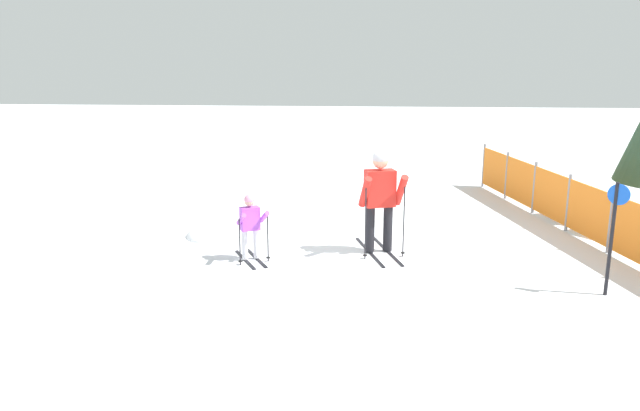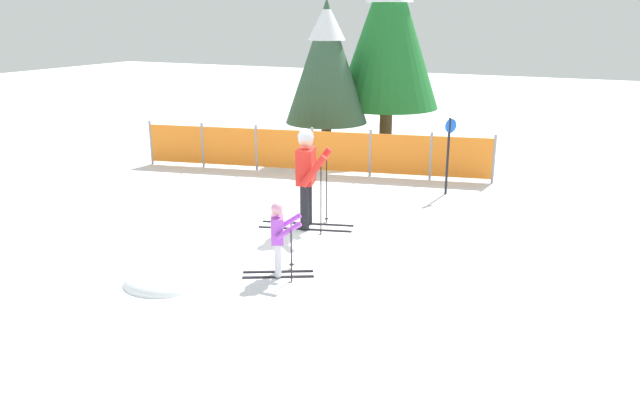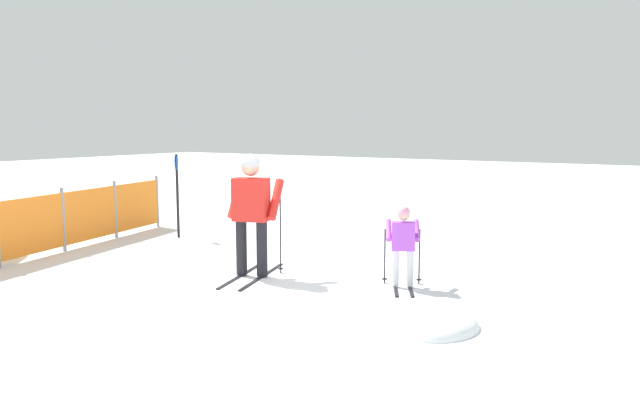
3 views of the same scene
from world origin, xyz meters
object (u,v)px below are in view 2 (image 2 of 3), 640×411
(safety_fence, at_px, (312,150))
(conifer_near, at_px, (389,27))
(trail_marker, at_px, (449,148))
(skier_child, at_px, (279,233))
(skier_adult, at_px, (307,170))
(conifer_far, at_px, (327,60))

(safety_fence, height_order, conifer_near, conifer_near)
(trail_marker, bearing_deg, skier_child, -102.11)
(skier_adult, xyz_separation_m, trail_marker, (1.65, 3.06, -0.05))
(conifer_near, bearing_deg, skier_adult, -81.38)
(safety_fence, distance_m, conifer_near, 4.48)
(skier_child, distance_m, conifer_far, 8.26)
(skier_adult, height_order, conifer_near, conifer_near)
(skier_child, distance_m, conifer_near, 9.58)
(skier_child, bearing_deg, safety_fence, 83.62)
(safety_fence, bearing_deg, conifer_far, 105.81)
(skier_adult, bearing_deg, conifer_near, 82.42)
(skier_adult, relative_size, trail_marker, 1.09)
(skier_adult, distance_m, conifer_near, 7.46)
(skier_child, xyz_separation_m, conifer_near, (-1.63, 9.08, 2.57))
(conifer_near, relative_size, trail_marker, 3.30)
(safety_fence, bearing_deg, skier_child, -68.64)
(conifer_far, bearing_deg, skier_child, -70.12)
(skier_adult, height_order, safety_fence, skier_adult)
(safety_fence, height_order, trail_marker, trail_marker)
(skier_child, xyz_separation_m, conifer_far, (-2.74, 7.58, 1.80))
(conifer_far, bearing_deg, conifer_near, 53.58)
(safety_fence, xyz_separation_m, trail_marker, (3.25, -0.43, 0.43))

